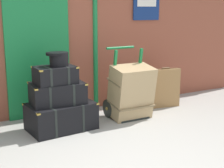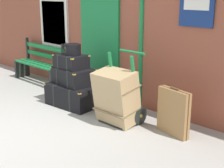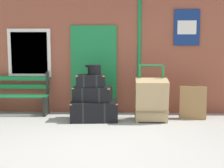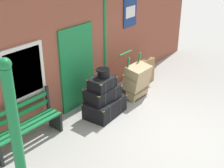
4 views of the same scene
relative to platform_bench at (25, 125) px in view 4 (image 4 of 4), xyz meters
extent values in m
plane|color=#A3A099|center=(2.11, -2.16, -0.44)|extent=(60.00, 60.00, 0.00)
cube|color=brown|center=(2.11, 0.44, 1.16)|extent=(10.40, 0.30, 3.20)
cube|color=#197A3D|center=(1.86, 0.27, 0.61)|extent=(1.10, 0.05, 2.10)
cube|color=#0F4924|center=(1.86, 0.25, 0.61)|extent=(0.06, 0.02, 2.10)
cube|color=silver|center=(0.31, 0.27, 1.01)|extent=(1.04, 0.06, 1.16)
cube|color=silver|center=(0.31, 0.25, 1.01)|extent=(0.88, 0.02, 1.00)
cylinder|color=#197A3D|center=(2.95, 0.29, 1.16)|extent=(0.09, 0.09, 3.14)
cube|color=navy|center=(4.06, 0.27, 1.61)|extent=(0.60, 0.02, 0.84)
cube|color=white|center=(4.06, 0.25, 1.61)|extent=(0.44, 0.01, 0.32)
cylinder|color=#197A3D|center=(-1.39, -1.89, 1.08)|extent=(0.14, 0.14, 2.25)
sphere|color=#197A3D|center=(-1.39, -1.89, 2.26)|extent=(0.16, 0.16, 0.16)
cube|color=#197A3D|center=(0.00, -0.20, 0.01)|extent=(1.60, 0.09, 0.04)
cube|color=#197A3D|center=(0.00, -0.06, 0.01)|extent=(1.60, 0.09, 0.04)
cube|color=#197A3D|center=(0.00, 0.08, 0.01)|extent=(1.60, 0.09, 0.04)
cube|color=#197A3D|center=(0.00, 0.14, 0.21)|extent=(1.60, 0.05, 0.10)
cube|color=#197A3D|center=(0.00, 0.14, 0.41)|extent=(1.60, 0.05, 0.10)
cube|color=black|center=(0.76, -0.06, -0.22)|extent=(0.06, 0.40, 0.45)
cube|color=black|center=(0.76, 0.14, 0.29)|extent=(0.06, 0.06, 0.56)
cube|color=black|center=(1.94, -0.53, -0.23)|extent=(1.05, 0.71, 0.42)
cube|color=black|center=(1.72, -0.55, -0.23)|extent=(0.09, 0.65, 0.43)
cube|color=black|center=(2.17, -0.52, -0.23)|extent=(0.09, 0.65, 0.43)
cube|color=#B79338|center=(1.49, -0.87, -0.04)|extent=(0.05, 0.05, 0.02)
cube|color=#B79338|center=(2.44, -0.80, -0.04)|extent=(0.05, 0.05, 0.02)
cube|color=#B79338|center=(1.44, -0.27, -0.04)|extent=(0.05, 0.05, 0.02)
cube|color=#B79338|center=(2.40, -0.20, -0.04)|extent=(0.05, 0.05, 0.02)
cube|color=silver|center=(1.90, -0.83, -0.23)|extent=(0.36, 0.01, 0.10)
cube|color=black|center=(1.91, -0.49, 0.14)|extent=(0.83, 0.59, 0.32)
cube|color=black|center=(1.73, -0.48, 0.14)|extent=(0.07, 0.55, 0.33)
cube|color=black|center=(2.09, -0.51, 0.14)|extent=(0.07, 0.55, 0.33)
cube|color=#B79338|center=(1.51, -0.72, 0.28)|extent=(0.05, 0.05, 0.02)
cube|color=#B79338|center=(2.27, -0.77, 0.28)|extent=(0.05, 0.05, 0.02)
cube|color=#B79338|center=(1.55, -0.22, 0.28)|extent=(0.05, 0.05, 0.02)
cube|color=#B79338|center=(2.31, -0.27, 0.28)|extent=(0.05, 0.05, 0.02)
cube|color=black|center=(1.88, -0.51, 0.43)|extent=(0.60, 0.44, 0.26)
cube|color=black|center=(1.74, -0.51, 0.43)|extent=(0.04, 0.45, 0.27)
cube|color=black|center=(2.01, -0.51, 0.43)|extent=(0.04, 0.45, 0.27)
cube|color=#B79338|center=(1.60, -0.71, 0.54)|extent=(0.05, 0.05, 0.02)
cube|color=#B79338|center=(2.16, -0.71, 0.54)|extent=(0.05, 0.05, 0.02)
cube|color=#B79338|center=(1.60, -0.31, 0.54)|extent=(0.05, 0.05, 0.02)
cube|color=#B79338|center=(2.16, -0.31, 0.54)|extent=(0.05, 0.05, 0.02)
cylinder|color=black|center=(1.95, -0.51, 0.66)|extent=(0.29, 0.29, 0.21)
cylinder|color=black|center=(1.90, -0.51, 0.75)|extent=(0.30, 0.30, 0.04)
cube|color=black|center=(3.18, -0.63, -0.43)|extent=(0.56, 0.28, 0.03)
cube|color=#197A3D|center=(2.93, -0.43, 0.15)|extent=(0.04, 0.24, 1.19)
cube|color=#197A3D|center=(3.43, -0.43, 0.15)|extent=(0.04, 0.24, 1.19)
cylinder|color=#197A3D|center=(3.18, -0.24, 0.74)|extent=(0.54, 0.04, 0.04)
cylinder|color=black|center=(2.86, -0.37, -0.28)|extent=(0.04, 0.32, 0.32)
cylinder|color=#B79338|center=(2.86, -0.37, -0.28)|extent=(0.07, 0.06, 0.06)
cylinder|color=black|center=(3.50, -0.37, -0.28)|extent=(0.04, 0.32, 0.32)
cylinder|color=#B79338|center=(3.50, -0.37, -0.28)|extent=(0.07, 0.06, 0.06)
cube|color=tan|center=(3.18, -0.61, 0.02)|extent=(0.68, 0.57, 0.94)
cube|color=olive|center=(3.18, -0.61, -0.17)|extent=(0.70, 0.46, 0.10)
cube|color=olive|center=(3.18, -0.61, 0.22)|extent=(0.70, 0.46, 0.10)
cube|color=olive|center=(4.12, -0.32, -0.08)|extent=(0.59, 0.22, 0.74)
cylinder|color=brown|center=(4.12, -0.32, 0.31)|extent=(0.16, 0.05, 0.03)
cube|color=brown|center=(4.12, -0.32, -0.08)|extent=(0.59, 0.12, 0.75)
camera|label=1|loc=(0.21, -5.32, 1.41)|focal=54.16mm
camera|label=2|loc=(6.73, -4.36, 1.73)|focal=52.13mm
camera|label=3|loc=(2.59, -7.30, 1.17)|focal=50.68mm
camera|label=4|loc=(-3.16, -4.80, 3.54)|focal=50.10mm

